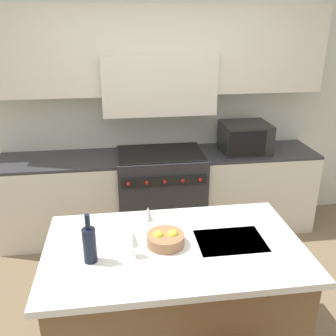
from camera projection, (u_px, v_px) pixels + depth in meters
name	position (u px, v px, depth m)	size (l,w,h in m)	color
back_cabinetry	(157.00, 87.00, 3.97)	(10.00, 0.46, 2.70)	silver
back_counter	(161.00, 193.00, 4.16)	(3.41, 0.62, 0.92)	silver
range_stove	(161.00, 193.00, 4.14)	(0.92, 0.70, 0.95)	#2D2D33
microwave	(245.00, 137.00, 4.05)	(0.50, 0.44, 0.31)	black
kitchen_island	(174.00, 301.00, 2.57)	(1.65, 0.98, 0.92)	brown
wine_bottle	(90.00, 244.00, 2.20)	(0.08, 0.08, 0.31)	black
wine_glass_near	(133.00, 239.00, 2.24)	(0.07, 0.07, 0.18)	white
wine_glass_far	(148.00, 215.00, 2.52)	(0.07, 0.07, 0.18)	white
fruit_bowl	(166.00, 239.00, 2.39)	(0.24, 0.24, 0.10)	#996B47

